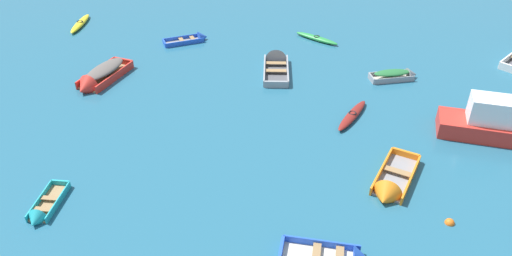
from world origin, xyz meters
The scene contains 11 objects.
rowboat_red_distant_center centered at (-10.20, 21.83, 0.37)m, with size 2.35×4.53×1.36m.
rowboat_grey_foreground_center centered at (7.65, 25.40, 0.27)m, with size 3.09×1.85×0.88m.
rowboat_turquoise_near_left centered at (-7.64, 10.77, 0.14)m, with size 1.03×2.73×0.80m.
kayak_green_outer_right centered at (2.35, 30.42, 0.16)m, with size 3.28×2.16×0.33m.
kayak_yellow_far_right centered at (-15.54, 30.20, 0.17)m, with size 1.06×3.80×0.36m.
rowboat_orange_back_row_right centered at (6.51, 14.61, 0.19)m, with size 2.50×4.11×1.27m.
rowboat_blue_cluster_outer centered at (-6.19, 28.89, 0.15)m, with size 3.16×2.41×0.89m.
motor_launch_red_cluster_inner centered at (12.52, 19.73, 0.71)m, with size 6.69×2.39×2.48m.
kayak_maroon_outer_left centered at (4.90, 20.42, 0.16)m, with size 1.83×3.45×0.33m.
rowboat_grey_far_back centered at (0.02, 26.01, 0.20)m, with size 2.02×4.38×1.38m.
mooring_buoy_midfield centered at (8.81, 13.06, 0.00)m, with size 0.40×0.40×0.40m, color orange.
Camera 1 is at (3.47, -2.26, 14.12)m, focal length 34.25 mm.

